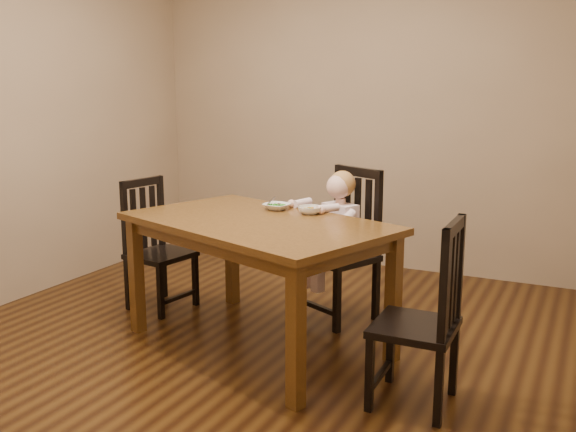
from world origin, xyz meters
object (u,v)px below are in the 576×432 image
at_px(bowl_veg, 310,210).
at_px(chair_child, 343,247).
at_px(chair_left, 156,247).
at_px(bowl_peas, 277,207).
at_px(dining_table, 257,235).
at_px(chair_right, 425,318).
at_px(toddler, 338,229).

bearing_deg(bowl_veg, chair_child, 78.62).
relative_size(chair_left, bowl_peas, 5.60).
distance_m(chair_child, bowl_peas, 0.59).
relative_size(dining_table, chair_left, 1.95).
xyz_separation_m(chair_right, toddler, (-0.85, 0.96, 0.17)).
bearing_deg(dining_table, chair_left, 162.99).
xyz_separation_m(dining_table, bowl_peas, (-0.04, 0.34, 0.11)).
xyz_separation_m(chair_child, bowl_peas, (-0.33, -0.37, 0.32)).
height_order(dining_table, chair_left, chair_left).
xyz_separation_m(dining_table, bowl_veg, (0.21, 0.31, 0.12)).
bearing_deg(chair_right, chair_child, 38.59).
bearing_deg(dining_table, chair_child, 67.41).
relative_size(chair_child, toddler, 1.96).
relative_size(toddler, bowl_veg, 3.52).
bearing_deg(toddler, chair_left, 40.07).
bearing_deg(bowl_veg, dining_table, -124.70).
height_order(chair_left, bowl_veg, chair_left).
xyz_separation_m(dining_table, chair_right, (1.12, -0.31, -0.24)).
height_order(toddler, bowl_peas, toddler).
bearing_deg(chair_right, toddler, 40.72).
relative_size(chair_left, bowl_veg, 6.19).
bearing_deg(chair_child, chair_right, 154.15).
bearing_deg(bowl_peas, toddler, 46.03).
height_order(chair_child, chair_right, chair_child).
distance_m(chair_right, bowl_peas, 1.37).
bearing_deg(chair_left, chair_right, 82.97).
distance_m(chair_child, chair_right, 1.31).
bearing_deg(toddler, chair_child, -90.00).
height_order(dining_table, toddler, toddler).
distance_m(bowl_peas, bowl_veg, 0.25).
distance_m(dining_table, toddler, 0.71).
bearing_deg(chair_left, bowl_veg, 99.11).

